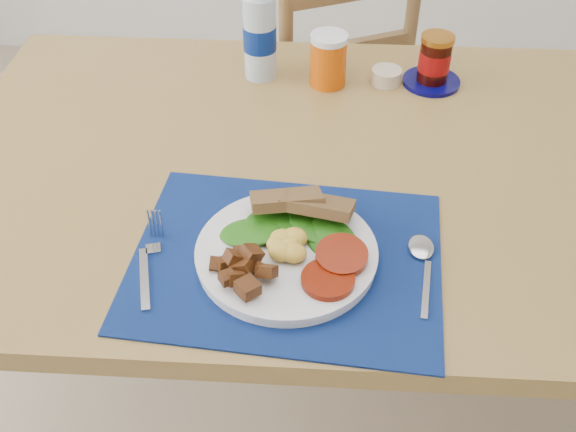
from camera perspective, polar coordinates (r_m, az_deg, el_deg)
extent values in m
cube|color=brown|center=(1.23, 3.27, 3.95)|extent=(1.40, 0.90, 0.04)
cylinder|color=brown|center=(1.87, -16.96, 2.70)|extent=(0.06, 0.06, 0.71)
cylinder|color=brown|center=(1.88, 22.89, 1.14)|extent=(0.06, 0.06, 0.71)
cube|color=#57331F|center=(2.00, 2.66, 9.12)|extent=(0.52, 0.51, 0.04)
cylinder|color=#57331F|center=(2.29, 4.82, 7.43)|extent=(0.03, 0.03, 0.39)
cylinder|color=#57331F|center=(2.19, -3.24, 5.65)|extent=(0.03, 0.03, 0.39)
cylinder|color=#57331F|center=(2.07, 8.51, 2.75)|extent=(0.03, 0.03, 0.39)
cylinder|color=#57331F|center=(1.95, -0.24, 0.54)|extent=(0.03, 0.03, 0.39)
cube|color=black|center=(1.02, -0.13, -3.67)|extent=(0.49, 0.40, 0.00)
cylinder|color=silver|center=(1.01, -0.13, -3.24)|extent=(0.27, 0.27, 0.02)
ellipsoid|color=yellow|center=(0.99, 0.12, -2.46)|extent=(0.07, 0.06, 0.03)
cylinder|color=maroon|center=(0.98, 3.99, -4.49)|extent=(0.08, 0.08, 0.01)
ellipsoid|color=#194408|center=(1.03, 0.53, -1.14)|extent=(0.15, 0.09, 0.01)
cube|color=olive|center=(1.05, 1.18, 1.17)|extent=(0.11, 0.07, 0.04)
cube|color=#B2B5BA|center=(1.01, -12.06, -5.20)|extent=(0.04, 0.12, 0.00)
cube|color=#B2B5BA|center=(1.07, -11.10, -1.96)|extent=(0.04, 0.07, 0.00)
cube|color=#B2B5BA|center=(0.99, 11.61, -6.10)|extent=(0.03, 0.11, 0.00)
ellipsoid|color=#B2B5BA|center=(1.05, 11.19, -2.67)|extent=(0.04, 0.05, 0.00)
cylinder|color=#ADBFCC|center=(1.43, -2.41, 14.86)|extent=(0.07, 0.07, 0.17)
cylinder|color=navy|center=(1.43, -2.41, 14.86)|extent=(0.07, 0.07, 0.05)
cylinder|color=#CA4B05|center=(1.41, 3.43, 12.95)|extent=(0.07, 0.07, 0.10)
cylinder|color=#C6B291|center=(1.44, 8.32, 11.62)|extent=(0.06, 0.06, 0.03)
cylinder|color=#050448|center=(1.47, 12.02, 11.08)|extent=(0.12, 0.12, 0.01)
cylinder|color=black|center=(1.44, 12.29, 12.73)|extent=(0.06, 0.06, 0.09)
cylinder|color=maroon|center=(1.44, 12.30, 12.75)|extent=(0.07, 0.07, 0.04)
cylinder|color=#A3621B|center=(1.42, 12.58, 14.46)|extent=(0.07, 0.07, 0.01)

